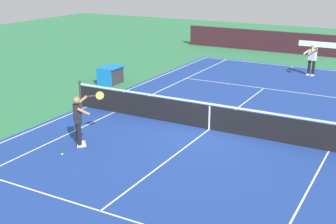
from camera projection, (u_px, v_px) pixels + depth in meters
ground_plane at (209, 129)px, 16.07m from camera, size 60.00×60.00×0.00m
court_slab at (209, 129)px, 16.07m from camera, size 24.20×11.40×0.00m
court_line_markings at (209, 129)px, 16.07m from camera, size 23.85×11.05×0.01m
tennis_net at (210, 116)px, 15.92m from camera, size 0.10×11.70×1.08m
stadium_barrier at (309, 44)px, 29.09m from camera, size 0.26×17.00×1.38m
tennis_player_near at (79, 118)px, 14.36m from camera, size 1.13×0.74×1.70m
tennis_player_far at (312, 58)px, 23.58m from camera, size 1.16×0.76×1.70m
tennis_ball at (62, 154)px, 13.88m from camera, size 0.07×0.07×0.07m
equipment_cart_tarped at (111, 75)px, 22.09m from camera, size 1.25×0.84×0.85m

